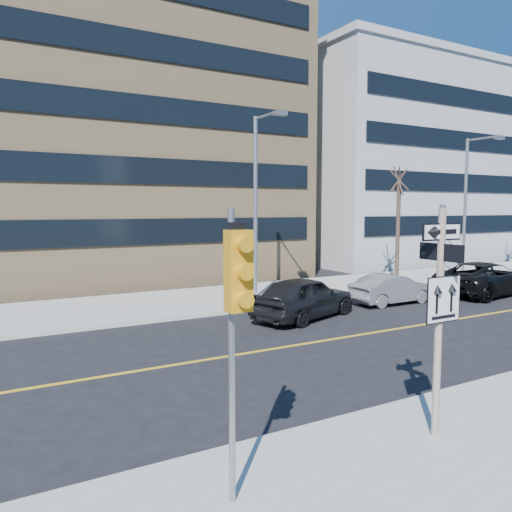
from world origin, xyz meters
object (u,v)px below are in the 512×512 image
sign_pole (440,308)px  traffic_signal (237,295)px  streetlight_a (258,195)px  streetlight_b (469,198)px  parked_car_a (304,297)px  parked_car_c (486,278)px  parked_car_b (392,289)px  street_tree_west (399,183)px

sign_pole → traffic_signal: size_ratio=1.02×
sign_pole → streetlight_a: streetlight_a is taller
sign_pole → streetlight_b: streetlight_b is taller
parked_car_a → parked_car_c: size_ratio=0.83×
streetlight_a → parked_car_b: bearing=-34.1°
sign_pole → parked_car_c: 17.33m
parked_car_a → traffic_signal: bearing=121.2°
traffic_signal → sign_pole: bearing=2.1°
parked_car_b → street_tree_west: street_tree_west is taller
parked_car_a → streetlight_a: (0.16, 3.77, 3.94)m
parked_car_c → street_tree_west: bearing=11.8°
traffic_signal → parked_car_c: 20.90m
sign_pole → traffic_signal: sign_pole is taller
parked_car_a → streetlight_b: streetlight_b is taller
traffic_signal → street_tree_west: bearing=39.4°
sign_pole → parked_car_b: (8.87, 9.98, -1.79)m
traffic_signal → streetlight_a: 15.72m
traffic_signal → streetlight_a: streetlight_a is taller
traffic_signal → parked_car_b: size_ratio=1.01×
streetlight_a → sign_pole: bearing=-106.8°
parked_car_b → street_tree_west: 7.45m
streetlight_a → street_tree_west: streetlight_a is taller
parked_car_c → street_tree_west: (-1.44, 4.38, 4.73)m
streetlight_b → street_tree_west: (-5.00, 0.54, 0.77)m
sign_pole → streetlight_a: 14.05m
streetlight_a → parked_car_a: bearing=-92.5°
traffic_signal → parked_car_a: size_ratio=0.84×
parked_car_c → parked_car_b: bearing=78.0°
sign_pole → traffic_signal: 4.05m
streetlight_a → streetlight_b: (14.00, 0.00, 0.00)m
street_tree_west → streetlight_b: bearing=-6.2°
parked_car_b → streetlight_a: size_ratio=0.49×
street_tree_west → traffic_signal: bearing=-140.6°
streetlight_a → street_tree_west: 9.05m
parked_car_c → parked_car_a: bearing=83.3°
streetlight_b → streetlight_a: bearing=180.0°
parked_car_a → streetlight_a: 5.46m
parked_car_b → parked_car_c: size_ratio=0.69×
parked_car_a → parked_car_b: parked_car_a is taller
sign_pole → street_tree_west: (13.00, 13.81, 3.09)m
streetlight_a → street_tree_west: bearing=3.5°
traffic_signal → streetlight_b: size_ratio=0.50×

